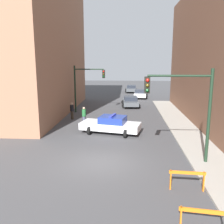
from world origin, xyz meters
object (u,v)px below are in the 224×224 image
(parked_car_near, at_px, (130,101))
(pedestrian_crossing, at_px, (84,116))
(traffic_light_near, at_px, (188,102))
(parked_car_far, at_px, (131,89))
(parked_car_mid, at_px, (140,94))
(barrier_mid, at_px, (187,177))
(barrier_front, at_px, (203,217))
(police_car, at_px, (111,124))
(pedestrian_corner, at_px, (72,111))
(traffic_light_far, at_px, (85,82))

(parked_car_near, height_order, pedestrian_crossing, pedestrian_crossing)
(traffic_light_near, height_order, parked_car_far, traffic_light_near)
(parked_car_mid, xyz_separation_m, parked_car_far, (-1.33, 7.07, 0.00))
(traffic_light_near, distance_m, barrier_mid, 4.27)
(parked_car_far, distance_m, pedestrian_crossing, 24.76)
(parked_car_far, distance_m, barrier_mid, 35.59)
(pedestrian_crossing, bearing_deg, parked_car_mid, 137.10)
(traffic_light_near, height_order, barrier_front, traffic_light_near)
(parked_car_far, bearing_deg, parked_car_mid, -79.40)
(police_car, bearing_deg, barrier_mid, -142.31)
(police_car, distance_m, parked_car_far, 26.86)
(pedestrian_corner, relative_size, barrier_mid, 1.04)
(pedestrian_crossing, xyz_separation_m, pedestrian_corner, (-1.59, 2.22, 0.00))
(barrier_mid, bearing_deg, parked_car_mid, 91.48)
(police_car, height_order, parked_car_near, police_car)
(parked_car_near, distance_m, pedestrian_corner, 9.44)
(police_car, xyz_separation_m, barrier_front, (3.87, -11.64, -0.11))
(traffic_light_far, xyz_separation_m, pedestrian_crossing, (0.86, -5.64, -2.54))
(traffic_light_far, distance_m, parked_car_far, 19.65)
(police_car, bearing_deg, parked_car_near, 5.27)
(police_car, relative_size, barrier_mid, 3.12)
(traffic_light_far, xyz_separation_m, parked_car_far, (5.38, 18.70, -2.72))
(parked_car_mid, xyz_separation_m, pedestrian_corner, (-7.45, -15.05, 0.19))
(police_car, relative_size, parked_car_near, 1.14)
(traffic_light_far, relative_size, parked_car_far, 1.21)
(pedestrian_crossing, relative_size, barrier_front, 1.04)
(traffic_light_near, relative_size, barrier_mid, 3.25)
(parked_car_mid, distance_m, parked_car_far, 7.20)
(police_car, distance_m, parked_car_mid, 19.99)
(parked_car_near, height_order, pedestrian_corner, pedestrian_corner)
(pedestrian_crossing, relative_size, pedestrian_corner, 1.00)
(parked_car_near, height_order, parked_car_far, same)
(traffic_light_near, distance_m, parked_car_near, 18.21)
(parked_car_mid, relative_size, barrier_mid, 2.77)
(traffic_light_far, xyz_separation_m, pedestrian_corner, (-0.73, -3.42, -2.54))
(parked_car_far, relative_size, pedestrian_corner, 2.59)
(traffic_light_far, distance_m, barrier_front, 21.23)
(police_car, distance_m, parked_car_near, 12.19)
(traffic_light_far, bearing_deg, barrier_mid, -66.11)
(parked_car_mid, height_order, barrier_front, parked_car_mid)
(police_car, bearing_deg, pedestrian_corner, 54.99)
(parked_car_near, relative_size, pedestrian_crossing, 2.64)
(pedestrian_crossing, bearing_deg, parked_car_near, 132.01)
(traffic_light_near, relative_size, parked_car_far, 1.21)
(parked_car_far, xyz_separation_m, pedestrian_crossing, (-4.53, -24.34, 0.19))
(traffic_light_near, xyz_separation_m, police_car, (-4.58, 5.67, -2.81))
(parked_car_far, xyz_separation_m, barrier_front, (1.94, -38.43, -0.06))
(parked_car_near, xyz_separation_m, barrier_front, (2.21, -23.72, -0.06))
(traffic_light_near, relative_size, pedestrian_corner, 3.13)
(pedestrian_crossing, xyz_separation_m, barrier_front, (6.46, -14.09, -0.24))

